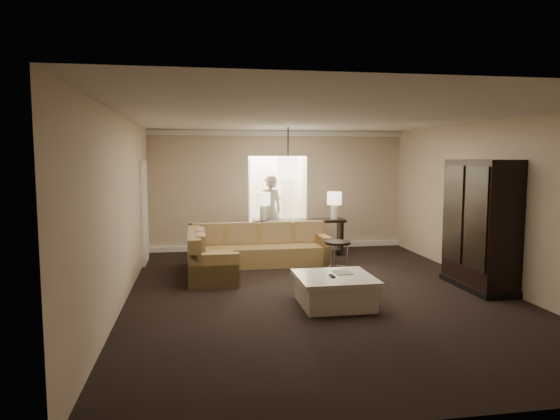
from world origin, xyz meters
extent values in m
plane|color=black|center=(0.00, 0.00, 0.00)|extent=(8.00, 8.00, 0.00)
cube|color=#C0AC91|center=(0.00, 4.00, 1.40)|extent=(6.00, 0.04, 2.80)
cube|color=#C0AC91|center=(0.00, -4.00, 1.40)|extent=(6.00, 0.04, 2.80)
cube|color=#C0AC91|center=(-3.00, 0.00, 1.40)|extent=(0.04, 8.00, 2.80)
cube|color=#C0AC91|center=(3.00, 0.00, 1.40)|extent=(0.04, 8.00, 2.80)
cube|color=silver|center=(0.00, 0.00, 2.80)|extent=(6.00, 8.00, 0.02)
cube|color=white|center=(0.00, 3.95, 2.73)|extent=(6.00, 0.10, 0.12)
cube|color=white|center=(0.00, 3.95, 0.06)|extent=(6.00, 0.10, 0.12)
cube|color=white|center=(-2.97, 2.80, 1.05)|extent=(0.05, 0.90, 2.10)
cube|color=silver|center=(0.00, 5.00, 0.00)|extent=(1.40, 2.00, 0.01)
cube|color=beige|center=(-0.70, 5.00, 1.40)|extent=(0.04, 2.00, 2.80)
cube|color=beige|center=(0.70, 5.00, 1.40)|extent=(0.04, 2.00, 2.80)
cube|color=beige|center=(0.00, 6.00, 1.40)|extent=(1.40, 0.04, 2.80)
cube|color=white|center=(0.00, 5.97, 1.05)|extent=(0.90, 0.05, 2.10)
cube|color=brown|center=(-0.68, 2.20, 0.20)|extent=(2.81, 0.86, 0.39)
cube|color=brown|center=(-1.65, 1.12, 0.20)|extent=(0.85, 1.32, 0.39)
cube|color=brown|center=(-0.68, 2.51, 0.61)|extent=(2.81, 0.24, 0.43)
cube|color=brown|center=(-1.97, 1.58, 0.61)|extent=(0.24, 2.25, 0.43)
cube|color=brown|center=(0.63, 2.21, 0.29)|extent=(0.19, 0.84, 0.58)
cube|color=brown|center=(-1.65, 0.56, 0.29)|extent=(0.84, 0.19, 0.58)
cube|color=#8D6A4B|center=(-1.71, 2.46, 0.63)|extent=(0.58, 0.15, 0.43)
cube|color=#8D6A4B|center=(-1.01, 2.46, 0.63)|extent=(0.58, 0.15, 0.43)
cube|color=#8D6A4B|center=(-0.30, 2.46, 0.63)|extent=(0.58, 0.15, 0.43)
cube|color=#8D6A4B|center=(0.40, 2.47, 0.63)|extent=(0.58, 0.15, 0.43)
cube|color=#8D6A4B|center=(-1.85, 1.68, 0.63)|extent=(0.15, 0.56, 0.43)
cube|color=#8D6A4B|center=(-1.85, 1.02, 0.63)|extent=(0.15, 0.56, 0.43)
cube|color=silver|center=(0.07, -0.73, 0.19)|extent=(1.00, 1.00, 0.38)
cube|color=silver|center=(0.07, -0.73, 0.41)|extent=(1.11, 1.11, 0.07)
cube|color=black|center=(0.01, -0.78, 0.45)|extent=(0.06, 0.18, 0.02)
cube|color=#BEB3A6|center=(0.23, -0.56, 0.45)|extent=(0.24, 0.33, 0.01)
cube|color=black|center=(0.33, 3.14, 0.77)|extent=(2.09, 0.64, 0.06)
cube|color=black|center=(-0.60, 3.22, 0.37)|extent=(0.11, 0.43, 0.75)
cube|color=black|center=(1.26, 3.06, 0.37)|extent=(0.11, 0.43, 0.75)
cube|color=black|center=(0.33, 3.14, 0.11)|extent=(1.99, 0.58, 0.04)
cube|color=black|center=(2.70, -0.18, 1.07)|extent=(0.59, 1.42, 2.13)
cube|color=black|center=(2.40, -0.53, 1.22)|extent=(0.03, 0.63, 1.63)
cube|color=black|center=(2.40, 0.18, 1.22)|extent=(0.03, 0.63, 1.63)
cube|color=black|center=(2.70, -0.18, 0.05)|extent=(0.63, 1.48, 0.10)
cylinder|color=black|center=(0.67, 1.20, 0.59)|extent=(0.49, 0.49, 0.04)
torus|color=silver|center=(0.67, 1.20, 0.11)|extent=(0.41, 0.41, 0.03)
cylinder|color=silver|center=(0.86, 1.19, 0.29)|extent=(0.03, 0.03, 0.58)
cylinder|color=silver|center=(0.58, 1.37, 0.29)|extent=(0.03, 0.03, 0.58)
cylinder|color=silver|center=(0.56, 1.04, 0.29)|extent=(0.03, 0.03, 0.58)
cylinder|color=white|center=(-0.46, 3.21, 0.96)|extent=(0.15, 0.15, 0.33)
cylinder|color=#FFECBF|center=(-0.46, 3.21, 1.26)|extent=(0.32, 0.32, 0.28)
cylinder|color=white|center=(1.12, 3.07, 0.96)|extent=(0.15, 0.15, 0.33)
cylinder|color=#FFECBF|center=(1.12, 3.07, 1.26)|extent=(0.32, 0.32, 0.28)
cylinder|color=black|center=(0.00, 2.70, 2.50)|extent=(0.02, 0.02, 0.60)
cube|color=#FFEAC6|center=(0.00, 2.70, 1.95)|extent=(0.38, 0.38, 0.48)
imported|color=beige|center=(-0.16, 4.30, 0.97)|extent=(0.80, 0.64, 1.94)
camera|label=1|loc=(-1.91, -7.66, 2.16)|focal=32.00mm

